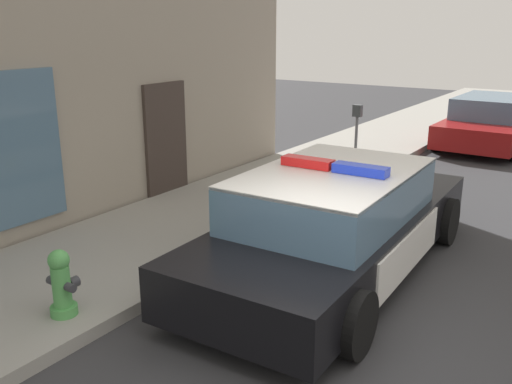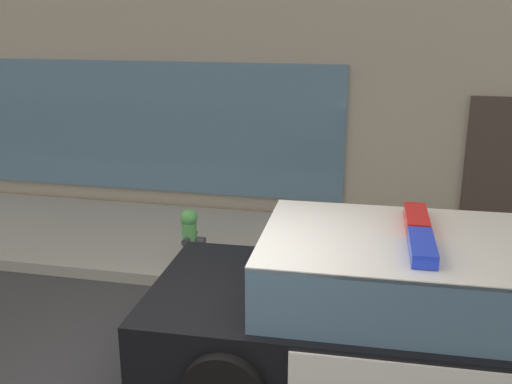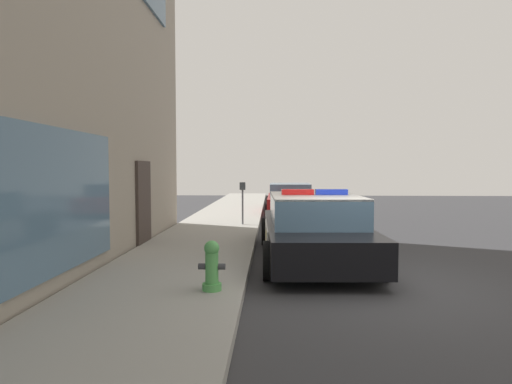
# 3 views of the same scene
# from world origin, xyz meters

# --- Properties ---
(sidewalk) EXTENTS (48.00, 2.65, 0.15)m
(sidewalk) POSITION_xyz_m (0.00, 3.31, 0.07)
(sidewalk) COLOR gray
(sidewalk) RESTS_ON ground
(police_cruiser) EXTENTS (5.22, 2.26, 1.49)m
(police_cruiser) POSITION_xyz_m (1.99, 0.71, 0.68)
(police_cruiser) COLOR black
(police_cruiser) RESTS_ON ground
(fire_hydrant) EXTENTS (0.34, 0.39, 0.73)m
(fire_hydrant) POSITION_xyz_m (-0.84, 2.45, 0.50)
(fire_hydrant) COLOR #4C994C
(fire_hydrant) RESTS_ON sidewalk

